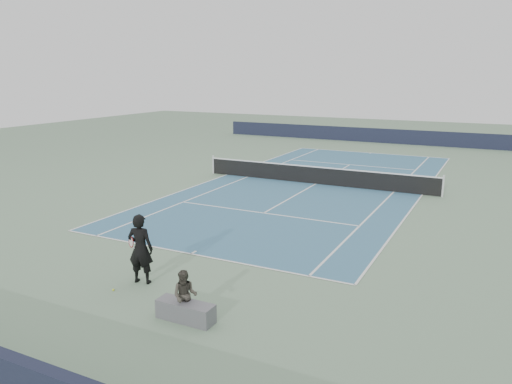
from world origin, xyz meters
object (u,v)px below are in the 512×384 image
at_px(tennis_net, 316,175).
at_px(tennis_ball, 113,290).
at_px(tennis_player, 140,249).
at_px(spectator_bench, 185,303).

height_order(tennis_net, tennis_ball, tennis_net).
relative_size(tennis_player, tennis_ball, 31.56).
bearing_deg(tennis_net, tennis_ball, -91.15).
height_order(tennis_player, spectator_bench, tennis_player).
bearing_deg(tennis_player, spectator_bench, -28.67).
height_order(tennis_player, tennis_ball, tennis_player).
xyz_separation_m(tennis_player, tennis_ball, (-0.33, -0.81, -0.97)).
xyz_separation_m(tennis_player, spectator_bench, (2.38, -1.30, -0.56)).
relative_size(tennis_ball, spectator_bench, 0.04).
height_order(tennis_net, spectator_bench, spectator_bench).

